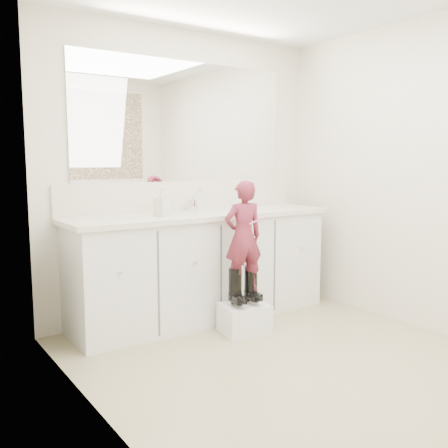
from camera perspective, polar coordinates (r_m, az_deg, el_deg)
floor at (r=3.38m, az=9.11°, el=-15.78°), size 3.00×3.00×0.00m
wall_back at (r=4.32m, az=-4.48°, el=5.72°), size 2.60×0.00×2.60m
wall_left at (r=2.40m, az=-13.45°, el=4.25°), size 0.00×3.00×3.00m
wall_right at (r=4.12m, az=22.72°, el=5.10°), size 0.00×3.00×3.00m
vanity_cabinet at (r=4.18m, az=-2.47°, el=-5.05°), size 2.20×0.55×0.85m
countertop at (r=4.09m, az=-2.40°, el=1.01°), size 2.28×0.58×0.04m
backsplash at (r=4.31m, az=-4.36°, el=3.26°), size 2.28×0.03×0.25m
mirror at (r=4.32m, az=-4.46°, el=11.57°), size 2.00×0.02×1.00m
faucet at (r=4.22m, az=-3.59°, el=2.16°), size 0.08×0.08×0.10m
cup at (r=4.33m, az=2.22°, el=2.19°), size 0.11×0.11×0.08m
soap_bottle at (r=3.89m, az=-7.14°, el=2.48°), size 0.13×0.13×0.21m
step_stool at (r=3.90m, az=2.35°, el=-10.74°), size 0.39×0.34×0.22m
boot_left at (r=3.80m, az=1.28°, el=-7.22°), size 0.14×0.21×0.29m
boot_right at (r=3.89m, az=3.08°, el=-6.89°), size 0.14×0.21×0.29m
toddler at (r=3.77m, az=2.22°, el=-1.45°), size 0.34×0.25×0.85m
toothbrush at (r=3.73m, az=3.83°, el=0.40°), size 0.14×0.04×0.06m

